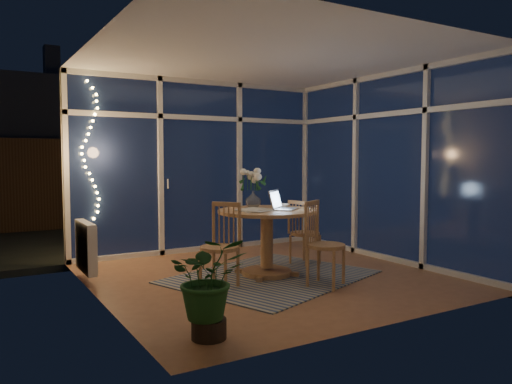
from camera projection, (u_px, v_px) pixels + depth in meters
floor at (269, 276)px, 6.01m from camera, size 4.00×4.00×0.00m
ceiling at (269, 57)px, 5.83m from camera, size 4.00×4.00×0.00m
wall_back at (200, 166)px, 7.64m from camera, size 4.00×0.04×2.60m
wall_front at (394, 173)px, 4.20m from camera, size 4.00×0.04×2.60m
wall_left at (97, 171)px, 4.91m from camera, size 0.04×4.00×2.60m
wall_right at (391, 167)px, 6.93m from camera, size 0.04×4.00×2.60m
window_wall_back at (201, 166)px, 7.60m from camera, size 4.00×0.10×2.60m
window_wall_right at (389, 167)px, 6.91m from camera, size 0.10×4.00×2.60m
radiator at (86, 247)px, 5.77m from camera, size 0.10×0.70×0.58m
fairy_lights at (91, 151)px, 6.68m from camera, size 0.24×0.10×1.85m
garden_patio at (164, 228)px, 10.57m from camera, size 12.00×6.00×0.10m
garden_fence at (133, 182)px, 10.68m from camera, size 11.00×0.08×1.80m
neighbour_roof at (110, 129)px, 13.32m from camera, size 7.00×3.00×2.20m
garden_shrubs at (124, 215)px, 8.50m from camera, size 0.90×0.90×0.90m
rug at (271, 277)px, 5.97m from camera, size 2.71×2.45×0.01m
dining_table at (267, 243)px, 6.03m from camera, size 1.51×1.51×0.80m
chair_left at (219, 246)px, 5.39m from camera, size 0.62×0.62×0.96m
chair_right at (305, 232)px, 6.65m from camera, size 0.49×0.49×0.88m
chair_front at (326, 244)px, 5.52m from camera, size 0.61×0.61×0.96m
laptop at (286, 199)px, 5.99m from camera, size 0.46×0.46×0.26m
flower_vase at (253, 199)px, 6.27m from camera, size 0.26×0.26×0.21m
bowl at (283, 205)px, 6.34m from camera, size 0.19×0.19×0.04m
newspapers at (255, 210)px, 5.89m from camera, size 0.47×0.41×0.02m
phone at (284, 210)px, 5.97m from camera, size 0.13×0.11×0.01m
potted_plant at (209, 291)px, 3.92m from camera, size 0.66×0.61×0.76m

